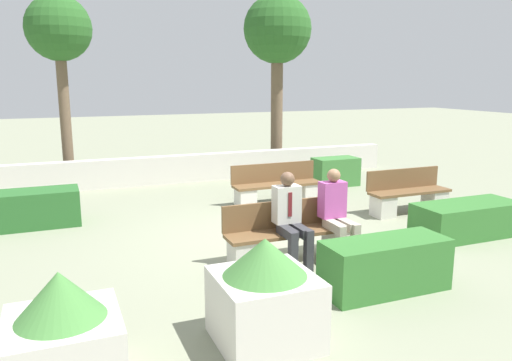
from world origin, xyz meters
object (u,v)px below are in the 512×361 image
(planter_corner_left, at_px, (63,336))
(tree_center_left, at_px, (277,34))
(person_seated_woman, at_px, (337,210))
(bench_right_side, at_px, (408,197))
(tree_leftmost, at_px, (59,33))
(person_seated_man, at_px, (290,215))
(bench_left_side, at_px, (277,189))
(bench_front, at_px, (291,238))
(planter_corner_right, at_px, (265,294))

(planter_corner_left, xyz_separation_m, tree_center_left, (6.12, 9.04, 3.41))
(person_seated_woman, relative_size, tree_center_left, 0.27)
(tree_center_left, bearing_deg, bench_right_side, -86.07)
(bench_right_side, distance_m, person_seated_woman, 3.16)
(person_seated_woman, height_order, tree_leftmost, tree_leftmost)
(person_seated_man, distance_m, person_seated_woman, 0.76)
(bench_left_side, height_order, tree_center_left, tree_center_left)
(person_seated_man, height_order, tree_leftmost, tree_leftmost)
(bench_front, height_order, planter_corner_left, planter_corner_left)
(planter_corner_right, distance_m, tree_leftmost, 9.67)
(planter_corner_left, bearing_deg, person_seated_woman, 26.16)
(bench_right_side, height_order, person_seated_man, person_seated_man)
(person_seated_woman, bearing_deg, tree_leftmost, 115.95)
(bench_right_side, xyz_separation_m, person_seated_woman, (-2.66, -1.65, 0.41))
(bench_right_side, relative_size, person_seated_man, 1.28)
(person_seated_woman, xyz_separation_m, planter_corner_right, (-1.95, -1.86, -0.22))
(bench_left_side, distance_m, bench_right_side, 2.67)
(planter_corner_right, relative_size, tree_leftmost, 0.24)
(person_seated_woman, relative_size, tree_leftmost, 0.29)
(bench_front, bearing_deg, bench_right_side, 24.32)
(bench_right_side, bearing_deg, planter_corner_left, -153.53)
(person_seated_woman, xyz_separation_m, tree_leftmost, (-3.48, 7.15, 2.97))
(planter_corner_right, bearing_deg, person_seated_woman, 43.64)
(person_seated_man, bearing_deg, bench_right_side, 25.70)
(bench_front, distance_m, planter_corner_right, 2.38)
(person_seated_woman, xyz_separation_m, tree_center_left, (2.29, 7.15, 3.15))
(person_seated_man, bearing_deg, person_seated_woman, -0.08)
(bench_front, xyz_separation_m, bench_right_side, (3.33, 1.50, -0.01))
(bench_right_side, bearing_deg, bench_left_side, 141.07)
(tree_center_left, bearing_deg, person_seated_woman, -107.72)
(tree_leftmost, relative_size, tree_center_left, 0.93)
(planter_corner_left, relative_size, planter_corner_right, 0.96)
(person_seated_man, xyz_separation_m, planter_corner_right, (-1.19, -1.86, -0.22))
(planter_corner_left, distance_m, tree_leftmost, 9.60)
(bench_front, height_order, tree_leftmost, tree_leftmost)
(bench_left_side, bearing_deg, planter_corner_left, -140.96)
(bench_front, distance_m, bench_left_side, 3.33)
(bench_right_side, relative_size, tree_center_left, 0.35)
(planter_corner_right, bearing_deg, bench_front, 57.30)
(bench_right_side, distance_m, tree_center_left, 6.56)
(person_seated_man, distance_m, tree_center_left, 8.38)
(bench_right_side, distance_m, tree_leftmost, 8.91)
(bench_left_side, xyz_separation_m, person_seated_woman, (-0.52, -3.25, 0.40))
(bench_front, xyz_separation_m, bench_left_side, (1.19, 3.11, -0.00))
(bench_right_side, bearing_deg, person_seated_woman, -150.31)
(bench_right_side, height_order, planter_corner_left, planter_corner_left)
(bench_right_side, bearing_deg, bench_front, -157.73)
(bench_left_side, distance_m, planter_corner_left, 6.74)
(person_seated_man, height_order, tree_center_left, tree_center_left)
(planter_corner_left, height_order, tree_leftmost, tree_leftmost)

